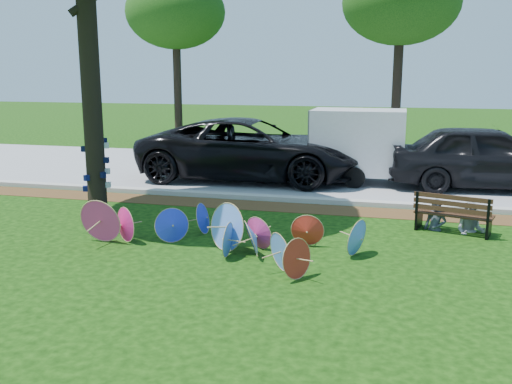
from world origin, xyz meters
TOP-DOWN VIEW (x-y plane):
  - ground at (0.00, 0.00)m, footprint 90.00×90.00m
  - mulch_strip at (0.00, 4.50)m, footprint 90.00×1.00m
  - curb at (0.00, 5.20)m, footprint 90.00×0.30m
  - street at (0.00, 9.35)m, footprint 90.00×8.00m
  - parasol_pile at (0.07, 0.86)m, footprint 5.60×2.74m
  - black_van at (-1.16, 7.84)m, footprint 6.80×3.29m
  - dark_pickup at (5.62, 8.04)m, footprint 5.50×2.52m
  - cargo_trailer at (2.05, 8.15)m, footprint 2.67×1.70m
  - park_bench at (4.41, 3.24)m, footprint 1.67×1.01m
  - person_left at (4.06, 3.29)m, footprint 0.55×0.46m
  - person_right at (4.76, 3.29)m, footprint 0.70×0.60m
  - bg_trees at (2.56, 14.50)m, footprint 22.36×6.46m

SIDE VIEW (x-z plane):
  - ground at x=0.00m, z-range 0.00..0.00m
  - mulch_strip at x=0.00m, z-range 0.00..0.01m
  - street at x=0.00m, z-range 0.00..0.01m
  - curb at x=0.00m, z-range 0.00..0.12m
  - parasol_pile at x=0.07m, z-range -0.09..0.83m
  - park_bench at x=4.41m, z-range 0.00..0.82m
  - person_right at x=4.76m, z-range 0.00..1.25m
  - person_left at x=4.06m, z-range 0.00..1.28m
  - dark_pickup at x=5.62m, z-range 0.00..1.83m
  - black_van at x=-1.16m, z-range 0.00..1.87m
  - cargo_trailer at x=2.05m, z-range 0.00..2.47m
  - bg_trees at x=2.56m, z-range 2.07..9.47m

